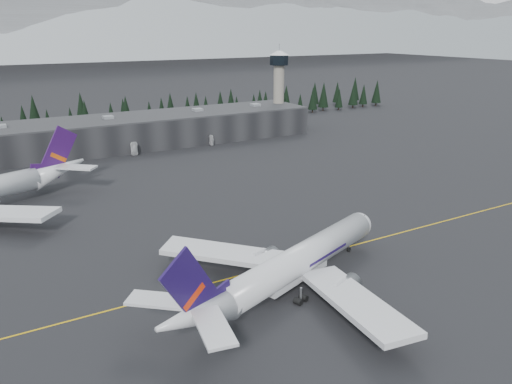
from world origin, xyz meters
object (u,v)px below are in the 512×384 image
jet_main (286,268)px  gse_vehicle_b (212,144)px  terminal (133,131)px  gse_vehicle_a (134,154)px  control_tower (279,81)px

jet_main → gse_vehicle_b: size_ratio=12.76×
terminal → gse_vehicle_a: terminal is taller
control_tower → gse_vehicle_a: bearing=-165.8°
terminal → control_tower: control_tower is taller
control_tower → gse_vehicle_a: size_ratio=6.64×
jet_main → gse_vehicle_a: (6.89, 120.10, -4.34)m
jet_main → gse_vehicle_b: jet_main is taller
gse_vehicle_a → jet_main: bearing=-91.8°
control_tower → jet_main: control_tower is taller
gse_vehicle_b → gse_vehicle_a: bearing=-112.2°
terminal → control_tower: bearing=2.3°
gse_vehicle_b → control_tower: bearing=88.6°
control_tower → gse_vehicle_b: (-45.81, -19.12, -22.61)m
gse_vehicle_a → gse_vehicle_b: (34.29, 1.12, 0.01)m
control_tower → gse_vehicle_b: 54.55m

